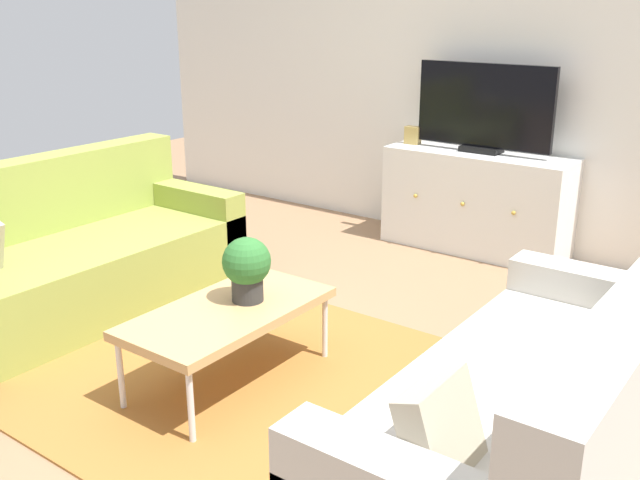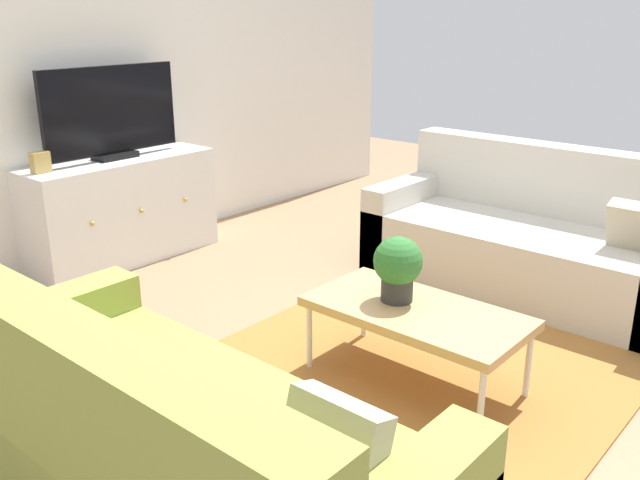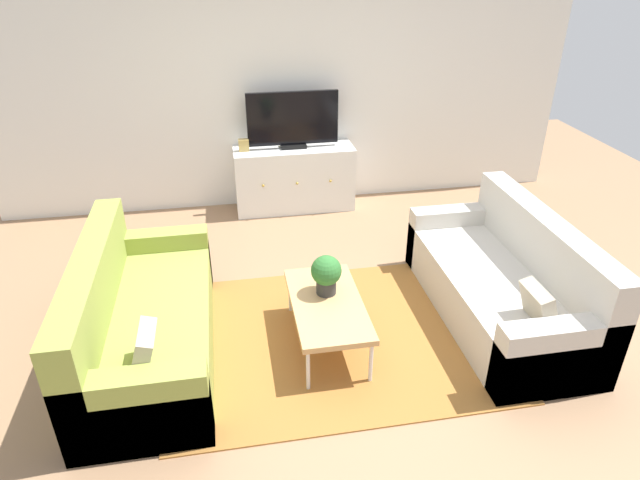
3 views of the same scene
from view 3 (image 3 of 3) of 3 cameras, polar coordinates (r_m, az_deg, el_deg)
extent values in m
plane|color=#997251|center=(4.49, 0.98, -8.86)|extent=(10.00, 10.00, 0.00)
cube|color=silver|center=(6.24, -3.60, 15.77)|extent=(6.40, 0.12, 2.70)
cube|color=#9E662D|center=(4.37, 1.36, -9.97)|extent=(2.50, 1.90, 0.01)
cube|color=olive|center=(4.27, -17.01, -8.99)|extent=(0.87, 1.94, 0.42)
cube|color=olive|center=(4.21, -21.94, -6.82)|extent=(0.20, 1.94, 0.87)
cube|color=olive|center=(4.96, -16.29, -2.17)|extent=(0.87, 0.18, 0.57)
cube|color=olive|center=(3.57, -18.42, -16.54)|extent=(0.87, 0.18, 0.57)
cube|color=#B2A58C|center=(3.57, -17.84, -10.87)|extent=(0.18, 0.30, 0.32)
cube|color=beige|center=(4.70, 17.69, -5.35)|extent=(0.87, 1.94, 0.42)
cube|color=beige|center=(4.74, 21.67, -2.59)|extent=(0.20, 1.94, 0.87)
cube|color=beige|center=(5.33, 13.74, 0.45)|extent=(0.87, 0.18, 0.57)
cube|color=beige|center=(4.06, 23.30, -11.15)|extent=(0.87, 0.18, 0.57)
cube|color=#B2A58C|center=(4.05, 21.67, -6.41)|extent=(0.19, 0.30, 0.32)
cube|color=tan|center=(4.10, 0.74, -6.66)|extent=(0.52, 1.01, 0.04)
cylinder|color=silver|center=(3.83, -1.24, -13.30)|extent=(0.03, 0.03, 0.34)
cylinder|color=silver|center=(3.90, 5.28, -12.49)|extent=(0.03, 0.03, 0.34)
cylinder|color=silver|center=(4.56, -3.10, -5.61)|extent=(0.03, 0.03, 0.34)
cylinder|color=silver|center=(4.62, 2.32, -5.07)|extent=(0.03, 0.03, 0.34)
cylinder|color=#2D2D2D|center=(4.15, 0.64, -4.82)|extent=(0.15, 0.15, 0.11)
sphere|color=#2D6B2D|center=(4.08, 0.65, -3.17)|extent=(0.23, 0.23, 0.23)
cube|color=white|center=(6.28, -2.67, 6.38)|extent=(1.32, 0.44, 0.72)
sphere|color=#B79338|center=(6.01, -5.88, 5.61)|extent=(0.03, 0.03, 0.03)
sphere|color=#B79338|center=(6.05, -2.37, 5.88)|extent=(0.03, 0.03, 0.03)
sphere|color=#B79338|center=(6.11, 1.09, 6.12)|extent=(0.03, 0.03, 0.03)
cube|color=black|center=(6.16, -2.77, 9.72)|extent=(0.28, 0.16, 0.04)
cube|color=black|center=(6.07, -2.84, 12.45)|extent=(0.99, 0.04, 0.57)
cube|color=tan|center=(6.09, -7.89, 9.69)|extent=(0.11, 0.07, 0.13)
camera|label=1|loc=(3.16, 54.48, -2.27)|focal=40.51mm
camera|label=2|loc=(2.72, -50.55, -5.04)|focal=38.47mm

